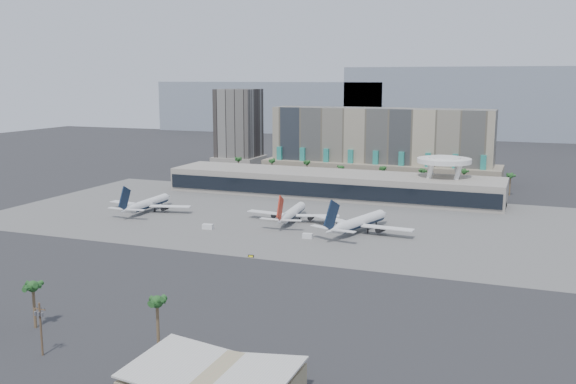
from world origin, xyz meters
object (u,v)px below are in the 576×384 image
(airliner_left, at_px, (147,204))
(taxiway_sign, at_px, (251,256))
(airliner_right, at_px, (359,222))
(airliner_centre, at_px, (292,213))
(service_vehicle_b, at_px, (308,236))
(service_vehicle_a, at_px, (208,227))
(utility_pole, at_px, (40,324))

(airliner_left, relative_size, taxiway_sign, 20.92)
(airliner_right, distance_m, taxiway_sign, 53.95)
(airliner_centre, bearing_deg, taxiway_sign, -88.60)
(airliner_centre, height_order, service_vehicle_b, airliner_centre)
(airliner_left, height_order, service_vehicle_a, airliner_left)
(airliner_left, bearing_deg, airliner_right, -3.88)
(airliner_left, relative_size, airliner_right, 0.94)
(utility_pole, relative_size, taxiway_sign, 5.93)
(airliner_left, height_order, taxiway_sign, airliner_left)
(utility_pole, height_order, service_vehicle_a, utility_pole)
(utility_pole, height_order, airliner_centre, airliner_centre)
(airliner_centre, height_order, service_vehicle_a, airliner_centre)
(utility_pole, bearing_deg, taxiway_sign, 83.04)
(service_vehicle_b, bearing_deg, service_vehicle_a, 174.98)
(airliner_right, xyz_separation_m, service_vehicle_b, (-15.45, -16.41, -3.08))
(airliner_centre, bearing_deg, airliner_right, -20.45)
(service_vehicle_a, bearing_deg, utility_pole, -84.47)
(service_vehicle_b, relative_size, taxiway_sign, 1.82)
(airliner_right, height_order, service_vehicle_a, airliner_right)
(airliner_right, bearing_deg, taxiway_sign, -100.90)
(utility_pole, xyz_separation_m, airliner_right, (35.18, 134.70, -3.11))
(service_vehicle_a, relative_size, taxiway_sign, 2.11)
(airliner_centre, xyz_separation_m, taxiway_sign, (6.60, -56.35, -3.16))
(service_vehicle_b, distance_m, taxiway_sign, 32.78)
(airliner_centre, relative_size, airliner_right, 0.92)
(utility_pole, distance_m, service_vehicle_a, 120.21)
(airliner_right, relative_size, service_vehicle_a, 10.55)
(airliner_right, bearing_deg, service_vehicle_a, -147.49)
(airliner_left, bearing_deg, airliner_centre, 2.25)
(airliner_right, xyz_separation_m, taxiway_sign, (-24.59, -47.89, -3.57))
(service_vehicle_a, bearing_deg, taxiway_sign, -48.60)
(service_vehicle_a, distance_m, service_vehicle_b, 42.08)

